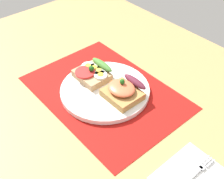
{
  "coord_description": "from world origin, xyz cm",
  "views": [
    {
      "loc": [
        47.47,
        -38.36,
        55.0
      ],
      "look_at": [
        3.0,
        0.0,
        3.2
      ],
      "focal_mm": 47.0,
      "sensor_mm": 36.0,
      "label": 1
    }
  ],
  "objects_px": {
    "napkin": "(191,177)",
    "fork": "(192,176)",
    "sandwich_salmon": "(123,91)",
    "plate": "(105,90)",
    "sandwich_egg_tomato": "(92,73)"
  },
  "relations": [
    {
      "from": "napkin",
      "to": "fork",
      "type": "xyz_separation_m",
      "value": [
        0.0,
        0.0,
        0.0
      ]
    },
    {
      "from": "sandwich_salmon",
      "to": "napkin",
      "type": "relative_size",
      "value": 0.67
    },
    {
      "from": "plate",
      "to": "sandwich_salmon",
      "type": "bearing_deg",
      "value": 16.67
    },
    {
      "from": "sandwich_egg_tomato",
      "to": "fork",
      "type": "distance_m",
      "value": 0.39
    },
    {
      "from": "plate",
      "to": "fork",
      "type": "bearing_deg",
      "value": -6.03
    },
    {
      "from": "sandwich_egg_tomato",
      "to": "fork",
      "type": "height_order",
      "value": "sandwich_egg_tomato"
    },
    {
      "from": "plate",
      "to": "sandwich_egg_tomato",
      "type": "xyz_separation_m",
      "value": [
        -0.06,
        0.0,
        0.02
      ]
    },
    {
      "from": "plate",
      "to": "sandwich_salmon",
      "type": "relative_size",
      "value": 2.54
    },
    {
      "from": "sandwich_egg_tomato",
      "to": "sandwich_salmon",
      "type": "height_order",
      "value": "sandwich_salmon"
    },
    {
      "from": "fork",
      "to": "sandwich_salmon",
      "type": "bearing_deg",
      "value": 169.22
    },
    {
      "from": "sandwich_egg_tomato",
      "to": "napkin",
      "type": "distance_m",
      "value": 0.39
    },
    {
      "from": "plate",
      "to": "fork",
      "type": "xyz_separation_m",
      "value": [
        0.33,
        -0.03,
        -0.0
      ]
    },
    {
      "from": "sandwich_egg_tomato",
      "to": "napkin",
      "type": "xyz_separation_m",
      "value": [
        0.39,
        -0.04,
        -0.03
      ]
    },
    {
      "from": "plate",
      "to": "fork",
      "type": "distance_m",
      "value": 0.33
    },
    {
      "from": "napkin",
      "to": "sandwich_egg_tomato",
      "type": "bearing_deg",
      "value": 174.41
    }
  ]
}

